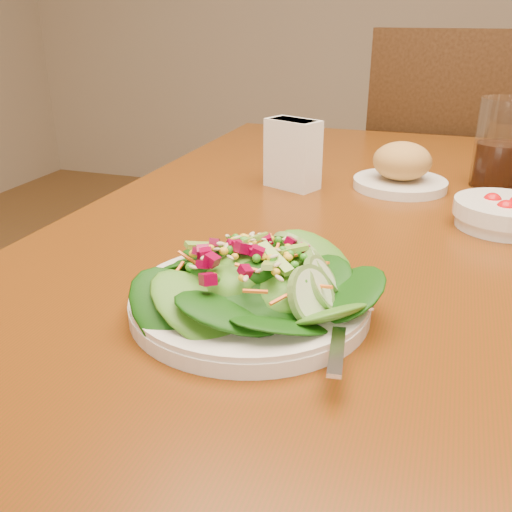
% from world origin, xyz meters
% --- Properties ---
extents(dining_table, '(0.90, 1.40, 0.75)m').
position_xyz_m(dining_table, '(0.00, 0.00, 0.65)').
color(dining_table, '#5F250A').
rests_on(dining_table, ground_plane).
extents(chair_far, '(0.48, 0.48, 1.00)m').
position_xyz_m(chair_far, '(0.10, 0.89, 0.53)').
color(chair_far, '#392210').
rests_on(chair_far, ground_plane).
extents(salad_plate, '(0.25, 0.25, 0.07)m').
position_xyz_m(salad_plate, '(-0.08, -0.31, 0.78)').
color(salad_plate, silver).
rests_on(salad_plate, dining_table).
extents(bread_plate, '(0.16, 0.16, 0.08)m').
position_xyz_m(bread_plate, '(0.01, 0.19, 0.78)').
color(bread_plate, silver).
rests_on(bread_plate, dining_table).
extents(tomato_bowl, '(0.14, 0.14, 0.05)m').
position_xyz_m(tomato_bowl, '(0.17, 0.04, 0.77)').
color(tomato_bowl, silver).
rests_on(tomato_bowl, dining_table).
extents(drinking_glass, '(0.09, 0.09, 0.15)m').
position_xyz_m(drinking_glass, '(0.17, 0.26, 0.82)').
color(drinking_glass, silver).
rests_on(drinking_glass, dining_table).
extents(napkin_holder, '(0.10, 0.08, 0.12)m').
position_xyz_m(napkin_holder, '(-0.17, 0.14, 0.81)').
color(napkin_holder, white).
rests_on(napkin_holder, dining_table).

